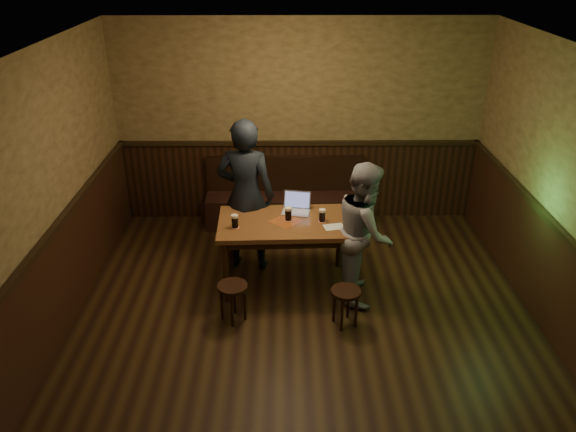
% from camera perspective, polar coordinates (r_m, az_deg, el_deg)
% --- Properties ---
extents(room, '(5.04, 6.04, 2.84)m').
position_cam_1_polar(room, '(5.27, 1.95, -1.57)').
color(room, black).
rests_on(room, ground).
extents(bench, '(2.20, 0.50, 0.95)m').
position_cam_1_polar(bench, '(7.92, -0.28, 1.32)').
color(bench, black).
rests_on(bench, ground).
extents(pub_table, '(1.54, 0.91, 0.82)m').
position_cam_1_polar(pub_table, '(6.36, -0.23, -1.39)').
color(pub_table, brown).
rests_on(pub_table, ground).
extents(stool_left, '(0.33, 0.33, 0.43)m').
position_cam_1_polar(stool_left, '(5.95, -5.63, -7.70)').
color(stool_left, black).
rests_on(stool_left, ground).
extents(stool_right, '(0.41, 0.41, 0.42)m').
position_cam_1_polar(stool_right, '(5.89, 5.88, -8.19)').
color(stool_right, black).
rests_on(stool_right, ground).
extents(pint_left, '(0.10, 0.10, 0.16)m').
position_cam_1_polar(pint_left, '(6.16, -5.42, -0.53)').
color(pint_left, '#B83916').
rests_on(pint_left, pub_table).
extents(pint_mid, '(0.10, 0.10, 0.16)m').
position_cam_1_polar(pint_mid, '(6.30, 0.03, 0.22)').
color(pint_mid, '#B83916').
rests_on(pint_mid, pub_table).
extents(pint_right, '(0.10, 0.10, 0.15)m').
position_cam_1_polar(pint_right, '(6.28, 3.49, 0.07)').
color(pint_right, '#B83916').
rests_on(pint_right, pub_table).
extents(laptop, '(0.36, 0.30, 0.22)m').
position_cam_1_polar(laptop, '(6.52, 0.85, 0.97)').
color(laptop, silver).
rests_on(laptop, pub_table).
extents(menu, '(0.25, 0.19, 0.00)m').
position_cam_1_polar(menu, '(6.20, 4.68, -1.10)').
color(menu, silver).
rests_on(menu, pub_table).
extents(person_suit, '(0.75, 0.55, 1.88)m').
position_cam_1_polar(person_suit, '(6.64, -4.30, 2.07)').
color(person_suit, black).
rests_on(person_suit, ground).
extents(person_grey, '(0.66, 0.82, 1.59)m').
position_cam_1_polar(person_grey, '(6.17, 7.79, -1.60)').
color(person_grey, gray).
rests_on(person_grey, ground).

